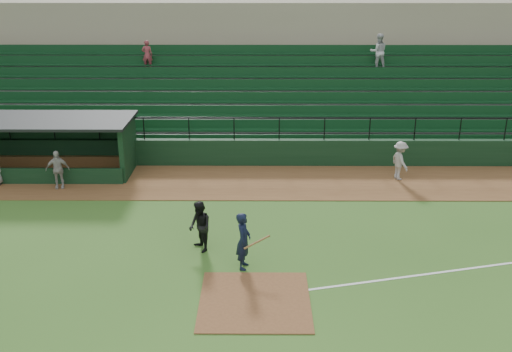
{
  "coord_description": "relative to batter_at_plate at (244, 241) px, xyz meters",
  "views": [
    {
      "loc": [
        0.11,
        -14.57,
        8.68
      ],
      "look_at": [
        0.0,
        5.0,
        1.4
      ],
      "focal_mm": 40.73,
      "sensor_mm": 36.0,
      "label": 1
    }
  ],
  "objects": [
    {
      "name": "dugout_player_a",
      "position": [
        -7.64,
        6.43,
        -0.07
      ],
      "size": [
        0.98,
        0.56,
        1.57
      ],
      "primitive_type": "imported",
      "rotation": [
        0.0,
        0.0,
        0.2
      ],
      "color": "#ADA7A2",
      "rests_on": "warning_track"
    },
    {
      "name": "stadium_structure",
      "position": [
        0.34,
        15.6,
        1.41
      ],
      "size": [
        38.0,
        13.08,
        6.4
      ],
      "color": "black",
      "rests_on": "ground"
    },
    {
      "name": "warning_track",
      "position": [
        0.35,
        7.14,
        -0.87
      ],
      "size": [
        40.0,
        4.0,
        0.03
      ],
      "primitive_type": "cube",
      "color": "brown",
      "rests_on": "ground"
    },
    {
      "name": "home_plate_dirt",
      "position": [
        0.35,
        -1.86,
        -0.87
      ],
      "size": [
        3.0,
        3.0,
        0.03
      ],
      "primitive_type": "cube",
      "color": "brown",
      "rests_on": "ground"
    },
    {
      "name": "umpire",
      "position": [
        -1.4,
        1.1,
        -0.06
      ],
      "size": [
        0.93,
        1.0,
        1.65
      ],
      "primitive_type": "imported",
      "rotation": [
        0.0,
        0.0,
        -1.07
      ],
      "color": "black",
      "rests_on": "ground"
    },
    {
      "name": "dugout",
      "position": [
        -9.4,
        8.7,
        0.44
      ],
      "size": [
        8.9,
        3.2,
        2.42
      ],
      "color": "black",
      "rests_on": "ground"
    },
    {
      "name": "batter_at_plate",
      "position": [
        0.0,
        0.0,
        0.0
      ],
      "size": [
        1.05,
        0.72,
        1.78
      ],
      "color": "black",
      "rests_on": "ground"
    },
    {
      "name": "runner",
      "position": [
        6.34,
        7.51,
        -0.04
      ],
      "size": [
        0.89,
        1.19,
        1.64
      ],
      "primitive_type": "imported",
      "rotation": [
        0.0,
        0.0,
        1.87
      ],
      "color": "#A49F99",
      "rests_on": "warning_track"
    },
    {
      "name": "ground",
      "position": [
        0.35,
        -0.86,
        -0.89
      ],
      "size": [
        90.0,
        90.0,
        0.0
      ],
      "primitive_type": "plane",
      "color": "#335D1E",
      "rests_on": "ground"
    }
  ]
}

